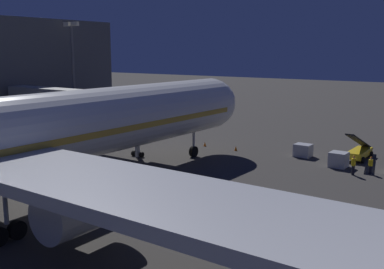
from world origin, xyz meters
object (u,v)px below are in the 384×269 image
at_px(apron_floodlight_mast, 73,67).
at_px(baggage_container_far_row, 339,160).
at_px(belt_loader, 359,152).
at_px(baggage_container_mid_row, 303,150).
at_px(ground_crew_by_tug, 371,165).
at_px(jet_bridge, 87,101).
at_px(traffic_cone_nose_port, 236,148).
at_px(ground_crew_near_nose_gear, 353,164).
at_px(traffic_cone_nose_starboard, 205,144).

bearing_deg(apron_floodlight_mast, baggage_container_far_row, 179.73).
height_order(belt_loader, baggage_container_mid_row, belt_loader).
distance_m(baggage_container_far_row, ground_crew_by_tug, 3.49).
relative_size(jet_bridge, ground_crew_by_tug, 14.69).
bearing_deg(belt_loader, baggage_container_mid_row, 22.18).
bearing_deg(traffic_cone_nose_port, belt_loader, -163.29).
relative_size(ground_crew_near_nose_gear, traffic_cone_nose_starboard, 3.40).
distance_m(baggage_container_mid_row, baggage_container_far_row, 5.31).
bearing_deg(ground_crew_by_tug, traffic_cone_nose_port, -5.80).
xyz_separation_m(ground_crew_near_nose_gear, traffic_cone_nose_port, (14.50, -2.93, -0.76)).
height_order(ground_crew_near_nose_gear, traffic_cone_nose_starboard, ground_crew_near_nose_gear).
xyz_separation_m(baggage_container_far_row, traffic_cone_nose_port, (12.37, -0.68, -0.49)).
bearing_deg(apron_floodlight_mast, traffic_cone_nose_port, -178.99).
bearing_deg(ground_crew_near_nose_gear, baggage_container_far_row, -46.50).
relative_size(baggage_container_mid_row, traffic_cone_nose_port, 3.28).
distance_m(jet_bridge, traffic_cone_nose_starboard, 15.18).
relative_size(jet_bridge, belt_loader, 3.09).
bearing_deg(traffic_cone_nose_starboard, baggage_container_mid_row, -171.96).
relative_size(baggage_container_mid_row, ground_crew_near_nose_gear, 0.97).
height_order(traffic_cone_nose_port, traffic_cone_nose_starboard, same).
bearing_deg(traffic_cone_nose_port, ground_crew_by_tug, 174.20).
relative_size(baggage_container_far_row, traffic_cone_nose_starboard, 3.05).
bearing_deg(apron_floodlight_mast, traffic_cone_nose_starboard, -178.80).
height_order(jet_bridge, baggage_container_mid_row, jet_bridge).
bearing_deg(belt_loader, traffic_cone_nose_starboard, 12.66).
bearing_deg(traffic_cone_nose_starboard, ground_crew_by_tug, 175.46).
bearing_deg(baggage_container_far_row, ground_crew_near_nose_gear, 133.50).
height_order(baggage_container_far_row, ground_crew_near_nose_gear, ground_crew_near_nose_gear).
height_order(ground_crew_near_nose_gear, ground_crew_by_tug, ground_crew_near_nose_gear).
height_order(apron_floodlight_mast, traffic_cone_nose_port, apron_floodlight_mast).
distance_m(baggage_container_mid_row, ground_crew_near_nose_gear, 8.29).
height_order(jet_bridge, baggage_container_far_row, jet_bridge).
bearing_deg(baggage_container_far_row, belt_loader, -99.01).
height_order(baggage_container_mid_row, baggage_container_far_row, baggage_container_far_row).
bearing_deg(belt_loader, ground_crew_by_tug, 115.47).
distance_m(jet_bridge, ground_crew_by_tug, 32.28).
bearing_deg(ground_crew_near_nose_gear, traffic_cone_nose_starboard, -8.80).
height_order(apron_floodlight_mast, traffic_cone_nose_starboard, apron_floodlight_mast).
bearing_deg(baggage_container_mid_row, ground_crew_near_nose_gear, 146.07).
relative_size(ground_crew_by_tug, traffic_cone_nose_port, 3.06).
distance_m(ground_crew_by_tug, traffic_cone_nose_starboard, 20.21).
distance_m(jet_bridge, baggage_container_far_row, 29.34).
distance_m(baggage_container_mid_row, traffic_cone_nose_port, 7.82).
bearing_deg(belt_loader, jet_bridge, 24.61).
relative_size(jet_bridge, baggage_container_far_row, 14.76).
bearing_deg(apron_floodlight_mast, ground_crew_by_tug, 178.54).
relative_size(belt_loader, traffic_cone_nose_port, 14.56).
distance_m(baggage_container_far_row, traffic_cone_nose_starboard, 16.79).
xyz_separation_m(apron_floodlight_mast, baggage_container_mid_row, (-35.32, -2.19, -8.58)).
distance_m(baggage_container_far_row, ground_crew_near_nose_gear, 3.11).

